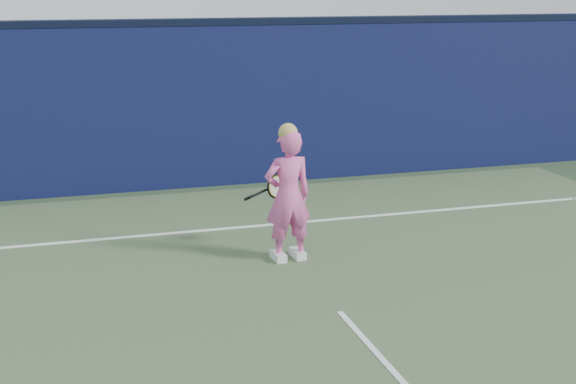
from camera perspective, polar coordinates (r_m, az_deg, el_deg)
name	(u,v)px	position (r m, az deg, el deg)	size (l,w,h in m)	color
ground	(379,357)	(7.10, 6.52, -11.60)	(80.00, 80.00, 0.00)	#30462B
backstop_wall	(221,106)	(12.74, -4.77, 6.14)	(24.00, 0.40, 2.50)	#0D1639
wall_cap	(219,22)	(12.61, -4.90, 11.99)	(24.00, 0.42, 0.10)	black
player	(288,195)	(9.16, 0.00, -0.23)	(0.58, 0.41, 1.61)	#E85AA6
racket	(274,187)	(9.58, -0.97, 0.35)	(0.57, 0.19, 0.31)	black
court_lines	(395,373)	(6.82, 7.62, -12.66)	(11.00, 12.04, 0.01)	white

